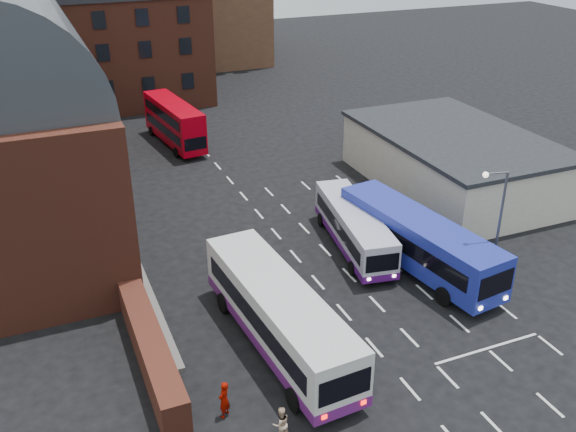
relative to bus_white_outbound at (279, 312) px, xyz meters
name	(u,v)px	position (x,y,z in m)	size (l,w,h in m)	color
ground	(366,338)	(4.19, -1.16, -1.94)	(180.00, 180.00, 0.00)	black
forecourt_wall	(151,350)	(-6.01, 0.84, -1.04)	(1.20, 10.00, 1.80)	#602B1E
cream_building	(453,160)	(19.19, 12.84, 0.22)	(10.40, 16.40, 4.25)	beige
brick_terrace	(97,53)	(-1.81, 44.84, 3.56)	(22.00, 10.00, 11.00)	brown
castle_keep	(167,12)	(10.19, 64.84, 4.06)	(22.00, 22.00, 12.00)	brown
bus_white_outbound	(279,312)	(0.00, 0.00, 0.00)	(3.65, 12.19, 3.28)	silver
bus_white_inbound	(354,226)	(7.90, 7.23, -0.40)	(3.68, 9.81, 2.61)	silver
bus_blue	(418,239)	(10.19, 3.71, -0.04)	(4.30, 12.04, 3.21)	#1F2CA4
bus_red_double	(174,123)	(2.30, 30.02, 0.09)	(3.30, 9.74, 3.82)	#B50010
street_lamp	(496,220)	(12.55, 0.27, 2.34)	(1.42, 0.47, 7.10)	#56595F
pedestrian_red	(224,399)	(-3.89, -3.52, -1.07)	(0.64, 0.42, 1.75)	#800900
pedestrian_beige	(281,423)	(-2.19, -5.59, -1.18)	(0.74, 0.58, 1.52)	#CDAA8A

